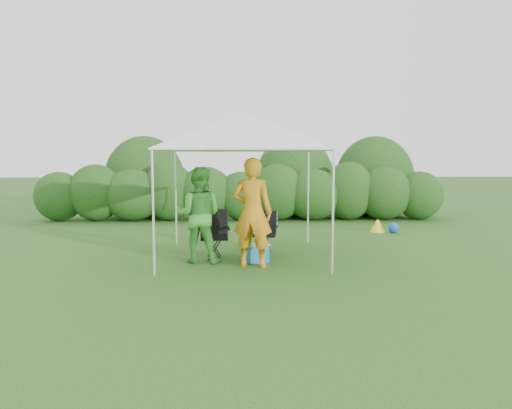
{
  "coord_description": "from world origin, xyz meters",
  "views": [
    {
      "loc": [
        -0.08,
        -9.26,
        2.03
      ],
      "look_at": [
        0.26,
        0.4,
        1.05
      ],
      "focal_mm": 35.0,
      "sensor_mm": 36.0,
      "label": 1
    }
  ],
  "objects_px": {
    "man": "(252,212)",
    "chair_left": "(214,231)",
    "chair_right": "(265,229)",
    "woman": "(199,215)",
    "cooler": "(258,253)",
    "canopy": "(243,132)"
  },
  "relations": [
    {
      "from": "chair_left",
      "to": "woman",
      "type": "xyz_separation_m",
      "value": [
        -0.26,
        -0.36,
        0.36
      ]
    },
    {
      "from": "canopy",
      "to": "cooler",
      "type": "height_order",
      "value": "canopy"
    },
    {
      "from": "canopy",
      "to": "chair_left",
      "type": "relative_size",
      "value": 3.26
    },
    {
      "from": "cooler",
      "to": "woman",
      "type": "bearing_deg",
      "value": 156.67
    },
    {
      "from": "canopy",
      "to": "chair_left",
      "type": "xyz_separation_m",
      "value": [
        -0.56,
        -0.12,
        -1.92
      ]
    },
    {
      "from": "canopy",
      "to": "chair_right",
      "type": "distance_m",
      "value": 2.08
    },
    {
      "from": "man",
      "to": "cooler",
      "type": "distance_m",
      "value": 0.89
    },
    {
      "from": "chair_left",
      "to": "chair_right",
      "type": "bearing_deg",
      "value": 25.66
    },
    {
      "from": "chair_right",
      "to": "man",
      "type": "distance_m",
      "value": 1.44
    },
    {
      "from": "cooler",
      "to": "man",
      "type": "bearing_deg",
      "value": -128.03
    },
    {
      "from": "chair_right",
      "to": "woman",
      "type": "distance_m",
      "value": 1.63
    },
    {
      "from": "man",
      "to": "chair_left",
      "type": "bearing_deg",
      "value": -31.37
    },
    {
      "from": "chair_left",
      "to": "woman",
      "type": "relative_size",
      "value": 0.53
    },
    {
      "from": "chair_left",
      "to": "woman",
      "type": "bearing_deg",
      "value": -129.52
    },
    {
      "from": "chair_left",
      "to": "man",
      "type": "xyz_separation_m",
      "value": [
        0.73,
        -0.76,
        0.45
      ]
    },
    {
      "from": "woman",
      "to": "man",
      "type": "bearing_deg",
      "value": 167.07
    },
    {
      "from": "chair_right",
      "to": "cooler",
      "type": "xyz_separation_m",
      "value": [
        -0.18,
        -0.97,
        -0.3
      ]
    },
    {
      "from": "chair_left",
      "to": "woman",
      "type": "distance_m",
      "value": 0.57
    },
    {
      "from": "chair_right",
      "to": "woman",
      "type": "xyz_separation_m",
      "value": [
        -1.28,
        -0.92,
        0.41
      ]
    },
    {
      "from": "chair_left",
      "to": "cooler",
      "type": "distance_m",
      "value": 1.0
    },
    {
      "from": "chair_right",
      "to": "man",
      "type": "bearing_deg",
      "value": -92.64
    },
    {
      "from": "cooler",
      "to": "canopy",
      "type": "bearing_deg",
      "value": 96.44
    }
  ]
}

